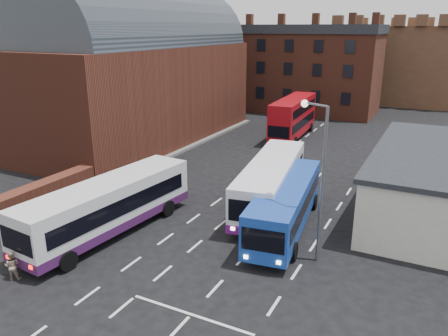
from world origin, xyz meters
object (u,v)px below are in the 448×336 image
at_px(bus_white_outbound, 109,203).
at_px(street_lamp, 319,169).
at_px(bus_blue, 286,203).
at_px(bus_white_inbound, 271,180).
at_px(pedestrian_beige, 12,266).
at_px(bus_red_double, 293,117).

height_order(bus_white_outbound, street_lamp, street_lamp).
bearing_deg(bus_blue, bus_white_outbound, 22.12).
xyz_separation_m(bus_white_inbound, bus_blue, (2.11, -3.00, -0.17)).
distance_m(bus_white_inbound, pedestrian_beige, 16.47).
xyz_separation_m(bus_white_outbound, pedestrian_beige, (-0.84, -6.15, -1.17)).
xyz_separation_m(bus_red_double, pedestrian_beige, (-2.97, -34.08, -1.59)).
distance_m(bus_white_outbound, bus_white_inbound, 10.88).
relative_size(bus_white_outbound, bus_blue, 1.09).
bearing_deg(bus_white_inbound, bus_white_outbound, 39.93).
distance_m(bus_white_inbound, bus_red_double, 20.34).
height_order(bus_blue, bus_red_double, bus_red_double).
distance_m(bus_white_inbound, bus_blue, 3.67).
bearing_deg(bus_red_double, bus_white_outbound, 82.28).
distance_m(bus_blue, pedestrian_beige, 15.22).
bearing_deg(bus_white_outbound, bus_blue, 34.76).
distance_m(bus_red_double, pedestrian_beige, 34.24).
height_order(bus_red_double, pedestrian_beige, bus_red_double).
distance_m(bus_white_inbound, street_lamp, 7.98).
height_order(bus_white_inbound, street_lamp, street_lamp).
bearing_deg(pedestrian_beige, bus_white_inbound, -149.77).
relative_size(bus_white_inbound, pedestrian_beige, 8.13).
bearing_deg(pedestrian_beige, bus_blue, -162.31).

